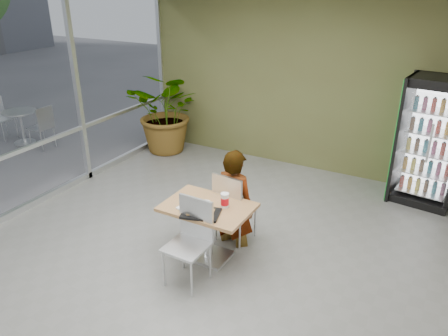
{
  "coord_description": "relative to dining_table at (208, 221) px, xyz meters",
  "views": [
    {
      "loc": [
        2.54,
        -3.91,
        3.34
      ],
      "look_at": [
        0.01,
        0.71,
        1.0
      ],
      "focal_mm": 35.0,
      "sensor_mm": 36.0,
      "label": 1
    }
  ],
  "objects": [
    {
      "name": "room_envelope",
      "position": [
        -0.11,
        -0.11,
        1.06
      ],
      "size": [
        6.0,
        7.0,
        3.2
      ],
      "primitive_type": null,
      "color": "silver",
      "rests_on": "ground"
    },
    {
      "name": "potted_plant",
      "position": [
        -2.58,
        2.82,
        0.29
      ],
      "size": [
        1.63,
        1.45,
        1.66
      ],
      "primitive_type": "imported",
      "rotation": [
        0.0,
        0.0,
        0.11
      ],
      "color": "#305D25",
      "rests_on": "ground"
    },
    {
      "name": "chair_near",
      "position": [
        0.04,
        -0.44,
        0.06
      ],
      "size": [
        0.47,
        0.47,
        1.02
      ],
      "rotation": [
        0.0,
        0.0,
        -0.03
      ],
      "color": "silver",
      "rests_on": "ground"
    },
    {
      "name": "seated_woman",
      "position": [
        0.1,
        0.51,
        -0.03
      ],
      "size": [
        0.64,
        0.45,
        1.63
      ],
      "primitive_type": "imported",
      "rotation": [
        0.0,
        0.0,
        3.03
      ],
      "color": "black",
      "rests_on": "ground"
    },
    {
      "name": "ground",
      "position": [
        -0.11,
        -0.11,
        -0.54
      ],
      "size": [
        7.0,
        7.0,
        0.0
      ],
      "primitive_type": "plane",
      "color": "slate",
      "rests_on": "ground"
    },
    {
      "name": "soda_cup",
      "position": [
        0.2,
        0.07,
        0.3
      ],
      "size": [
        0.1,
        0.1,
        0.18
      ],
      "color": "white",
      "rests_on": "dining_table"
    },
    {
      "name": "cafeteria_tray",
      "position": [
        0.04,
        -0.22,
        0.23
      ],
      "size": [
        0.51,
        0.43,
        0.03
      ],
      "primitive_type": "cube",
      "rotation": [
        0.0,
        0.0,
        0.29
      ],
      "color": "black",
      "rests_on": "dining_table"
    },
    {
      "name": "dining_table",
      "position": [
        0.0,
        0.0,
        0.0
      ],
      "size": [
        1.08,
        0.76,
        0.75
      ],
      "rotation": [
        0.0,
        0.0,
        -0.01
      ],
      "color": "#B2754C",
      "rests_on": "ground"
    },
    {
      "name": "pizza_plate",
      "position": [
        -0.06,
        0.01,
        0.23
      ],
      "size": [
        0.29,
        0.27,
        0.03
      ],
      "color": "white",
      "rests_on": "dining_table"
    },
    {
      "name": "chair_far",
      "position": [
        0.09,
        0.45,
        0.06
      ],
      "size": [
        0.5,
        0.5,
        1.02
      ],
      "rotation": [
        0.0,
        0.0,
        3.03
      ],
      "color": "silver",
      "rests_on": "ground"
    },
    {
      "name": "storefront_frame",
      "position": [
        -3.11,
        -0.11,
        1.06
      ],
      "size": [
        0.1,
        7.0,
        3.2
      ],
      "primitive_type": null,
      "color": "silver",
      "rests_on": "ground"
    },
    {
      "name": "beverage_fridge",
      "position": [
        2.21,
        2.98,
        0.46
      ],
      "size": [
        0.99,
        0.81,
        1.99
      ],
      "rotation": [
        0.0,
        0.0,
        -0.13
      ],
      "color": "black",
      "rests_on": "ground"
    },
    {
      "name": "napkin_stack",
      "position": [
        -0.22,
        -0.2,
        0.22
      ],
      "size": [
        0.17,
        0.17,
        0.02
      ],
      "primitive_type": "cube",
      "rotation": [
        0.0,
        0.0,
        -0.21
      ],
      "color": "white",
      "rests_on": "dining_table"
    }
  ]
}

